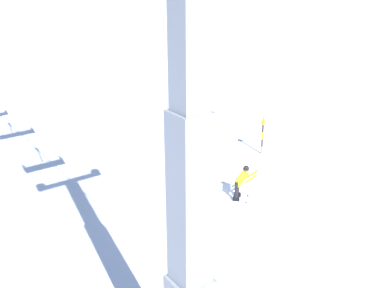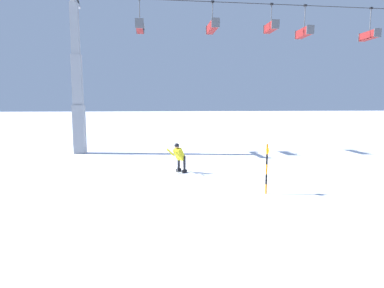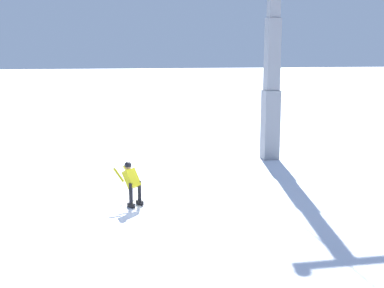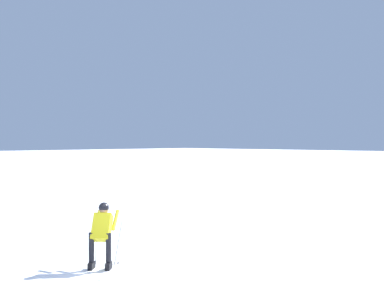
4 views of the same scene
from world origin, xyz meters
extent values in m
plane|color=white|center=(0.00, 0.00, 0.00)|extent=(260.00, 260.00, 0.00)
cube|color=white|center=(-0.16, -1.21, 0.01)|extent=(1.34, 1.14, 0.01)
cube|color=black|center=(-0.16, -1.21, 0.09)|extent=(0.29, 0.26, 0.16)
cylinder|color=black|center=(-0.16, -1.21, 0.52)|extent=(0.13, 0.13, 0.70)
cube|color=white|center=(-0.42, -0.89, 0.01)|extent=(1.34, 1.14, 0.01)
cube|color=black|center=(-0.42, -0.89, 0.09)|extent=(0.29, 0.26, 0.16)
cylinder|color=black|center=(-0.42, -0.89, 0.52)|extent=(0.13, 0.13, 0.70)
cube|color=gold|center=(-0.42, -1.16, 0.97)|extent=(0.69, 0.68, 0.68)
sphere|color=#997051|center=(-0.55, -1.26, 1.38)|extent=(0.23, 0.23, 0.23)
sphere|color=black|center=(-0.55, -1.26, 1.42)|extent=(0.25, 0.25, 0.25)
cylinder|color=gold|center=(-0.58, -1.59, 1.08)|extent=(0.45, 0.40, 0.45)
cylinder|color=gray|center=(-0.59, -1.65, 0.46)|extent=(0.30, 0.41, 1.20)
cylinder|color=black|center=(-0.42, -1.58, 0.05)|extent=(0.07, 0.07, 0.01)
cylinder|color=gold|center=(-0.87, -1.23, 1.08)|extent=(0.45, 0.40, 0.45)
cylinder|color=gray|center=(-0.94, -1.23, 0.46)|extent=(0.45, 0.23, 1.20)
cylinder|color=black|center=(-0.83, -1.08, 0.05)|extent=(0.07, 0.07, 0.01)
cube|color=gray|center=(-6.85, 6.11, 5.11)|extent=(0.64, 0.64, 3.41)
cube|color=gray|center=(-6.85, 6.11, 8.51)|extent=(0.51, 0.51, 3.41)
cylinder|color=orange|center=(2.62, -5.32, 0.20)|extent=(0.07, 0.07, 0.39)
cylinder|color=black|center=(2.62, -5.32, 0.59)|extent=(0.07, 0.07, 0.39)
cylinder|color=orange|center=(2.62, -5.32, 0.98)|extent=(0.07, 0.07, 0.39)
cylinder|color=black|center=(2.62, -5.32, 1.37)|extent=(0.07, 0.07, 0.39)
cylinder|color=orange|center=(2.62, -5.32, 1.76)|extent=(0.07, 0.07, 0.39)
cylinder|color=orange|center=(2.63, -5.32, 1.71)|extent=(0.01, 0.28, 0.28)
camera|label=1|loc=(-12.72, 10.37, 9.09)|focal=42.49mm
camera|label=2|loc=(-1.72, -16.81, 3.49)|focal=29.50mm
camera|label=3|loc=(16.51, -2.25, 5.35)|focal=47.14mm
camera|label=4|loc=(5.90, 8.08, 3.03)|focal=43.22mm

